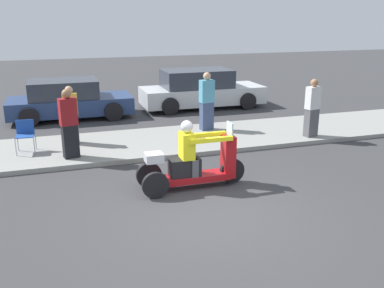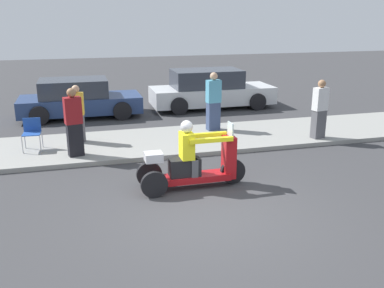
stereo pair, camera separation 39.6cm
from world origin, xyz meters
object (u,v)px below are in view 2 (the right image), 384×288
at_px(spectator_near_curb, 213,103).
at_px(spectator_far_back, 320,110).
at_px(motorcycle_trike, 192,164).
at_px(parked_car_lot_right, 79,99).
at_px(parked_car_lot_far, 210,90).
at_px(spectator_mid_group, 74,124).
at_px(folding_chair_curbside, 32,131).
at_px(spectator_with_child, 77,115).

bearing_deg(spectator_near_curb, spectator_far_back, -31.90).
xyz_separation_m(motorcycle_trike, parked_car_lot_right, (-2.20, 7.32, 0.11)).
bearing_deg(spectator_far_back, parked_car_lot_far, 106.63).
bearing_deg(parked_car_lot_right, motorcycle_trike, -73.29).
height_order(spectator_mid_group, spectator_far_back, spectator_mid_group).
height_order(motorcycle_trike, spectator_far_back, spectator_far_back).
distance_m(spectator_mid_group, folding_chair_curbside, 1.41).
relative_size(motorcycle_trike, spectator_with_child, 1.47).
height_order(motorcycle_trike, spectator_near_curb, spectator_near_curb).
bearing_deg(motorcycle_trike, spectator_near_curb, 66.34).
relative_size(spectator_mid_group, spectator_far_back, 1.02).
relative_size(spectator_mid_group, parked_car_lot_far, 0.36).
height_order(motorcycle_trike, parked_car_lot_right, motorcycle_trike).
bearing_deg(parked_car_lot_right, spectator_with_child, -91.03).
bearing_deg(spectator_far_back, folding_chair_curbside, 172.71).
xyz_separation_m(folding_chair_curbside, parked_car_lot_right, (1.24, 4.00, 0.02)).
relative_size(spectator_far_back, parked_car_lot_far, 0.35).
height_order(spectator_far_back, parked_car_lot_far, spectator_far_back).
bearing_deg(parked_car_lot_right, parked_car_lot_far, 3.13).
xyz_separation_m(spectator_with_child, spectator_near_curb, (4.00, 0.23, 0.08)).
bearing_deg(spectator_with_child, spectator_far_back, -11.95).
xyz_separation_m(spectator_mid_group, spectator_near_curb, (4.09, 1.48, 0.02)).
bearing_deg(parked_car_lot_far, spectator_near_curb, -106.12).
distance_m(spectator_with_child, folding_chair_curbside, 1.27).
bearing_deg(spectator_with_child, folding_chair_curbside, -161.03).
relative_size(spectator_mid_group, parked_car_lot_right, 0.41).
relative_size(spectator_with_child, parked_car_lot_far, 0.33).
bearing_deg(folding_chair_curbside, spectator_with_child, 18.97).
bearing_deg(spectator_near_curb, folding_chair_curbside, -172.97).
distance_m(motorcycle_trike, folding_chair_curbside, 4.78).
bearing_deg(parked_car_lot_right, folding_chair_curbside, -107.25).
xyz_separation_m(spectator_far_back, folding_chair_curbside, (-7.80, 1.00, -0.30)).
distance_m(motorcycle_trike, parked_car_lot_far, 8.09).
bearing_deg(spectator_far_back, parked_car_lot_right, 142.68).
relative_size(spectator_near_curb, parked_car_lot_right, 0.42).
height_order(spectator_near_curb, folding_chair_curbside, spectator_near_curb).
height_order(spectator_mid_group, parked_car_lot_right, spectator_mid_group).
bearing_deg(spectator_far_back, spectator_near_curb, 148.10).
height_order(spectator_with_child, spectator_near_curb, spectator_near_curb).
bearing_deg(spectator_with_child, spectator_near_curb, 3.33).
bearing_deg(folding_chair_curbside, spectator_near_curb, 7.03).
bearing_deg(folding_chair_curbside, parked_car_lot_right, 72.75).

